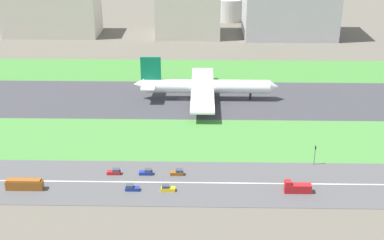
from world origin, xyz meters
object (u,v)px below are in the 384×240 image
Objects in this scene: hangar_building at (188,9)px; office_tower at (290,1)px; truck_0 at (297,188)px; traffic_light at (315,154)px; bus_0 at (24,184)px; fuel_tank_west at (228,9)px; car_2 at (146,172)px; car_6 at (114,172)px; airliner at (203,86)px; terminal_building at (52,12)px; car_0 at (177,172)px; car_4 at (167,188)px; car_5 at (132,188)px.

office_tower is at bearing 0.00° from hangar_building.
truck_0 is at bearing -78.46° from hangar_building.
traffic_light is at bearing -95.51° from office_tower.
fuel_tank_west is at bearing -107.43° from bus_0.
fuel_tank_west reaches higher than car_2.
truck_0 is at bearing -116.40° from traffic_light.
airliner is at bearing 66.55° from car_6.
car_2 is (37.53, 10.00, -0.90)m from bus_0.
airliner reaches higher than car_2.
office_tower is at bearing 0.00° from terminal_building.
fuel_tank_west is (-11.25, 237.00, 6.19)m from truck_0.
car_6 is 0.08× the size of office_tower.
car_0 is at bearing -109.24° from office_tower.
airliner is 70.75m from car_2.
car_6 is 10.70m from car_2.
airliner is 9.03× the size of traffic_light.
fuel_tank_west is at bearing 78.16° from car_6.
office_tower is at bearing 84.49° from traffic_light.
airliner is 14.77× the size of car_2.
terminal_building is at bearing 180.00° from hangar_building.
fuel_tank_west is at bearing 83.51° from airliner.
terminal_building is 1.47× the size of hangar_building.
bus_0 is at bearing -107.43° from fuel_tank_west.
car_6 is 1.00× the size of car_2.
airliner is 150.73m from terminal_building.
car_2 is 12.58m from car_4.
car_0 is (21.02, 0.00, 0.00)m from car_6.
hangar_building is at bearing 87.19° from car_2.
car_6 is 21.02m from car_0.
truck_0 is 196.57m from hangar_building.
airliner is 68.73m from car_0.
car_0 is at bearing -96.67° from fuel_tank_west.
car_2 is at bearing -52.64° from car_4.
terminal_building is 1.03× the size of office_tower.
traffic_light is 181.00m from hangar_building.
car_6 is at bearing -101.84° from fuel_tank_west.
car_0 is (13.99, 10.00, 0.00)m from car_5.
truck_0 is at bearing 180.00° from car_4.
airliner is at bearing -96.49° from fuel_tank_west.
car_4 and car_0 have the same top height.
car_6 is 201.79m from office_tower.
office_tower is (84.55, 182.00, 21.12)m from car_6.
traffic_light is 0.29× the size of fuel_tank_west.
car_5 is 208.14m from office_tower.
office_tower is 59.95m from fuel_tank_west.
terminal_building is at bearing -77.68° from bus_0.
fuel_tank_west is at bearing 83.33° from car_0.
airliner is 83.46m from truck_0.
truck_0 reaches higher than bus_0.
bus_0 is at bearing -125.84° from airliner.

